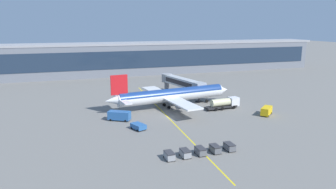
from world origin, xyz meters
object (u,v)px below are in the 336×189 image
(fuel_tanker, at_px, (224,103))
(baggage_cart_4, at_px, (229,147))
(baggage_cart_0, at_px, (169,156))
(pushback_tug, at_px, (138,126))
(baggage_cart_2, at_px, (200,151))
(baggage_cart_1, at_px, (185,153))
(baggage_cart_3, at_px, (215,149))
(main_airliner, at_px, (172,95))
(crew_van, at_px, (266,111))
(lavatory_truck, at_px, (120,115))

(fuel_tanker, xyz_separation_m, baggage_cart_4, (-14.22, -28.31, -0.96))
(baggage_cart_0, bearing_deg, pushback_tug, 95.29)
(baggage_cart_2, bearing_deg, baggage_cart_1, -178.92)
(fuel_tanker, bearing_deg, baggage_cart_3, -121.56)
(baggage_cart_1, bearing_deg, baggage_cart_3, 1.08)
(baggage_cart_0, xyz_separation_m, baggage_cart_1, (3.20, 0.06, 0.00))
(main_airliner, relative_size, pushback_tug, 9.43)
(fuel_tanker, distance_m, baggage_cart_0, 39.32)
(fuel_tanker, distance_m, baggage_cart_2, 35.14)
(crew_van, height_order, baggage_cart_4, crew_van)
(baggage_cart_4, bearing_deg, fuel_tanker, 63.32)
(pushback_tug, relative_size, baggage_cart_2, 1.64)
(baggage_cart_3, bearing_deg, lavatory_truck, 118.22)
(baggage_cart_2, bearing_deg, pushback_tug, 113.88)
(lavatory_truck, height_order, baggage_cart_1, lavatory_truck)
(baggage_cart_1, bearing_deg, pushback_tug, 104.95)
(crew_van, distance_m, baggage_cart_0, 39.69)
(pushback_tug, relative_size, baggage_cart_4, 1.64)
(crew_van, xyz_separation_m, baggage_cart_4, (-22.11, -18.64, -0.53))
(main_airliner, height_order, lavatory_truck, main_airliner)
(pushback_tug, bearing_deg, baggage_cart_4, -51.44)
(baggage_cart_3, bearing_deg, pushback_tug, 121.77)
(baggage_cart_1, relative_size, baggage_cart_2, 1.00)
(baggage_cart_4, bearing_deg, baggage_cart_0, -178.92)
(main_airliner, height_order, crew_van, main_airliner)
(main_airliner, bearing_deg, baggage_cart_3, -95.06)
(fuel_tanker, height_order, lavatory_truck, fuel_tanker)
(baggage_cart_2, bearing_deg, lavatory_truck, 112.58)
(baggage_cart_1, height_order, baggage_cart_3, same)
(baggage_cart_3, height_order, baggage_cart_4, same)
(baggage_cart_4, bearing_deg, baggage_cart_2, -178.92)
(crew_van, distance_m, baggage_cart_4, 28.92)
(lavatory_truck, bearing_deg, baggage_cart_3, -61.78)
(baggage_cart_1, distance_m, baggage_cart_2, 3.20)
(pushback_tug, relative_size, baggage_cart_1, 1.64)
(pushback_tug, height_order, baggage_cart_2, baggage_cart_2)
(baggage_cart_2, distance_m, baggage_cart_3, 3.20)
(main_airliner, relative_size, lavatory_truck, 6.71)
(crew_van, bearing_deg, baggage_cart_0, -151.59)
(fuel_tanker, bearing_deg, pushback_tug, -160.60)
(fuel_tanker, relative_size, crew_van, 2.13)
(baggage_cart_0, distance_m, baggage_cart_2, 6.40)
(crew_van, bearing_deg, main_airliner, 143.33)
(lavatory_truck, height_order, baggage_cart_0, lavatory_truck)
(lavatory_truck, xyz_separation_m, baggage_cart_0, (4.72, -26.86, -0.64))
(baggage_cart_0, relative_size, baggage_cart_4, 1.00)
(pushback_tug, bearing_deg, main_airliner, 49.63)
(baggage_cart_4, bearing_deg, baggage_cart_1, -178.92)
(lavatory_truck, distance_m, baggage_cart_4, 31.88)
(baggage_cart_4, bearing_deg, main_airliner, 90.13)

